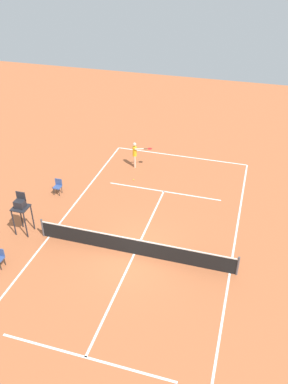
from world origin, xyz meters
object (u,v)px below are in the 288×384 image
object	(u,v)px
player_serving	(135,152)
tennis_ball	(134,180)
courtside_chair_mid	(58,186)
umpire_chair	(21,207)

from	to	relation	value
player_serving	tennis_ball	xyz separation A→B (m)	(-0.41, 1.74, -1.06)
player_serving	courtside_chair_mid	size ratio (longest dim) A/B	1.91
tennis_ball	umpire_chair	world-z (taller)	umpire_chair
courtside_chair_mid	player_serving	bearing A→B (deg)	-127.81
player_serving	umpire_chair	distance (m)	9.18
player_serving	courtside_chair_mid	world-z (taller)	player_serving
umpire_chair	courtside_chair_mid	bearing A→B (deg)	-89.45
player_serving	umpire_chair	xyz separation A→B (m)	(3.49, 8.47, 0.52)
umpire_chair	player_serving	bearing A→B (deg)	-112.37
tennis_ball	courtside_chair_mid	size ratio (longest dim) A/B	0.07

